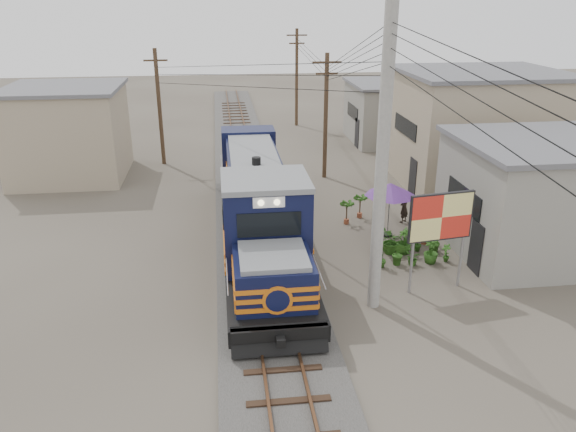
{
  "coord_description": "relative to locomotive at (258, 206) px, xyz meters",
  "views": [
    {
      "loc": [
        -1.45,
        -16.76,
        9.91
      ],
      "look_at": [
        0.95,
        2.59,
        2.2
      ],
      "focal_mm": 35.0,
      "sensor_mm": 36.0,
      "label": 1
    }
  ],
  "objects": [
    {
      "name": "shophouse_back",
      "position": [
        11.0,
        17.08,
        0.35
      ],
      "size": [
        6.3,
        6.3,
        4.2
      ],
      "color": "gray",
      "rests_on": "ground"
    },
    {
      "name": "plant_nursery",
      "position": [
        5.77,
        -1.87,
        -1.26
      ],
      "size": [
        3.15,
        2.13,
        1.1
      ],
      "color": "#265317",
      "rests_on": "ground"
    },
    {
      "name": "ballast",
      "position": [
        0.0,
        5.08,
        -1.68
      ],
      "size": [
        3.6,
        70.0,
        0.16
      ],
      "primitive_type": "cube",
      "color": "#595651",
      "rests_on": "ground"
    },
    {
      "name": "shophouse_left",
      "position": [
        -10.0,
        11.08,
        0.85
      ],
      "size": [
        6.3,
        6.3,
        5.2
      ],
      "color": "gray",
      "rests_on": "ground"
    },
    {
      "name": "locomotive",
      "position": [
        0.0,
        0.0,
        0.0
      ],
      "size": [
        3.0,
        16.34,
        4.05
      ],
      "color": "black",
      "rests_on": "ground"
    },
    {
      "name": "ground",
      "position": [
        0.0,
        -4.92,
        -1.76
      ],
      "size": [
        120.0,
        120.0,
        0.0
      ],
      "primitive_type": "plane",
      "color": "#473F35",
      "rests_on": "ground"
    },
    {
      "name": "wooden_pole_mid",
      "position": [
        4.5,
        9.08,
        1.92
      ],
      "size": [
        1.6,
        0.24,
        7.0
      ],
      "color": "#4C3826",
      "rests_on": "ground"
    },
    {
      "name": "vendor",
      "position": [
        6.88,
        1.76,
        -1.03
      ],
      "size": [
        0.63,
        0.61,
        1.46
      ],
      "primitive_type": "imported",
      "rotation": [
        0.0,
        0.0,
        3.86
      ],
      "color": "black",
      "rests_on": "ground"
    },
    {
      "name": "billboard",
      "position": [
        5.97,
        -4.59,
        0.96
      ],
      "size": [
        2.37,
        0.46,
        3.68
      ],
      "rotation": [
        0.0,
        0.0,
        0.14
      ],
      "color": "#99999E",
      "rests_on": "ground"
    },
    {
      "name": "wooden_pole_left",
      "position": [
        -5.0,
        13.08,
        1.92
      ],
      "size": [
        1.6,
        0.24,
        7.0
      ],
      "color": "#4C3826",
      "rests_on": "ground"
    },
    {
      "name": "shophouse_front",
      "position": [
        11.5,
        -1.92,
        0.6
      ],
      "size": [
        7.35,
        6.3,
        4.7
      ],
      "color": "gray",
      "rests_on": "ground"
    },
    {
      "name": "track",
      "position": [
        0.0,
        5.08,
        -1.5
      ],
      "size": [
        1.15,
        70.0,
        0.12
      ],
      "color": "#51331E",
      "rests_on": "ground"
    },
    {
      "name": "shophouse_mid",
      "position": [
        12.5,
        7.08,
        1.35
      ],
      "size": [
        8.4,
        7.35,
        6.2
      ],
      "color": "gray",
      "rests_on": "ground"
    },
    {
      "name": "market_umbrella",
      "position": [
        5.69,
        0.3,
        0.39
      ],
      "size": [
        2.54,
        2.54,
        2.44
      ],
      "rotation": [
        0.0,
        0.0,
        -0.16
      ],
      "color": "black",
      "rests_on": "ground"
    },
    {
      "name": "power_lines",
      "position": [
        -0.14,
        3.57,
        5.8
      ],
      "size": [
        9.65,
        19.0,
        3.3
      ],
      "color": "black",
      "rests_on": "ground"
    },
    {
      "name": "utility_pole_main",
      "position": [
        3.5,
        -5.42,
        3.24
      ],
      "size": [
        0.4,
        0.4,
        10.0
      ],
      "color": "#9E9B93",
      "rests_on": "ground"
    },
    {
      "name": "wooden_pole_far",
      "position": [
        4.8,
        23.08,
        2.17
      ],
      "size": [
        1.6,
        0.24,
        7.5
      ],
      "color": "#4C3826",
      "rests_on": "ground"
    }
  ]
}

